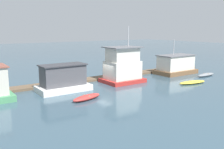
{
  "coord_description": "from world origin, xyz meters",
  "views": [
    {
      "loc": [
        -17.89,
        -26.67,
        7.19
      ],
      "look_at": [
        0.0,
        -1.0,
        1.4
      ],
      "focal_mm": 40.0,
      "sensor_mm": 36.0,
      "label": 1
    }
  ],
  "objects_px": {
    "dinghy_red": "(87,97)",
    "dinghy_yellow": "(192,82)",
    "dinghy_grey": "(206,75)",
    "houseboat_white": "(63,79)",
    "houseboat_red": "(122,66)",
    "houseboat_brown": "(176,65)"
  },
  "relations": [
    {
      "from": "dinghy_red",
      "to": "dinghy_yellow",
      "type": "relative_size",
      "value": 0.87
    },
    {
      "from": "dinghy_yellow",
      "to": "dinghy_grey",
      "type": "distance_m",
      "value": 6.39
    },
    {
      "from": "houseboat_white",
      "to": "houseboat_red",
      "type": "height_order",
      "value": "houseboat_red"
    },
    {
      "from": "dinghy_red",
      "to": "dinghy_grey",
      "type": "height_order",
      "value": "dinghy_red"
    },
    {
      "from": "houseboat_white",
      "to": "houseboat_red",
      "type": "relative_size",
      "value": 0.8
    },
    {
      "from": "houseboat_white",
      "to": "houseboat_brown",
      "type": "distance_m",
      "value": 19.56
    },
    {
      "from": "houseboat_brown",
      "to": "dinghy_yellow",
      "type": "bearing_deg",
      "value": -121.72
    },
    {
      "from": "houseboat_white",
      "to": "houseboat_brown",
      "type": "height_order",
      "value": "houseboat_brown"
    },
    {
      "from": "houseboat_red",
      "to": "dinghy_yellow",
      "type": "relative_size",
      "value": 1.73
    },
    {
      "from": "houseboat_white",
      "to": "houseboat_brown",
      "type": "xyz_separation_m",
      "value": [
        19.56,
        0.22,
        0.02
      ]
    },
    {
      "from": "houseboat_red",
      "to": "dinghy_red",
      "type": "relative_size",
      "value": 2.0
    },
    {
      "from": "houseboat_brown",
      "to": "dinghy_yellow",
      "type": "relative_size",
      "value": 1.54
    },
    {
      "from": "houseboat_red",
      "to": "houseboat_brown",
      "type": "distance_m",
      "value": 11.0
    },
    {
      "from": "houseboat_brown",
      "to": "dinghy_yellow",
      "type": "distance_m",
      "value": 7.52
    },
    {
      "from": "dinghy_red",
      "to": "dinghy_yellow",
      "type": "bearing_deg",
      "value": -4.86
    },
    {
      "from": "houseboat_red",
      "to": "dinghy_yellow",
      "type": "bearing_deg",
      "value": -40.51
    },
    {
      "from": "houseboat_brown",
      "to": "houseboat_white",
      "type": "bearing_deg",
      "value": -179.36
    },
    {
      "from": "houseboat_brown",
      "to": "dinghy_grey",
      "type": "height_order",
      "value": "houseboat_brown"
    },
    {
      "from": "houseboat_red",
      "to": "dinghy_grey",
      "type": "distance_m",
      "value": 13.8
    },
    {
      "from": "houseboat_brown",
      "to": "dinghy_red",
      "type": "xyz_separation_m",
      "value": [
        -19.15,
        -5.01,
        -1.16
      ]
    },
    {
      "from": "houseboat_brown",
      "to": "dinghy_red",
      "type": "bearing_deg",
      "value": -165.33
    },
    {
      "from": "houseboat_white",
      "to": "dinghy_red",
      "type": "height_order",
      "value": "houseboat_white"
    }
  ]
}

